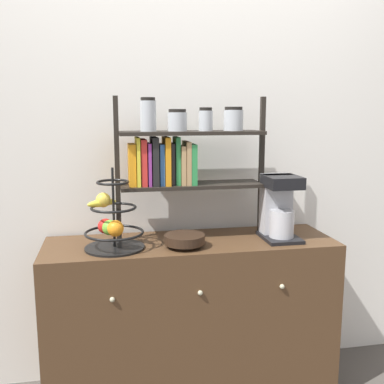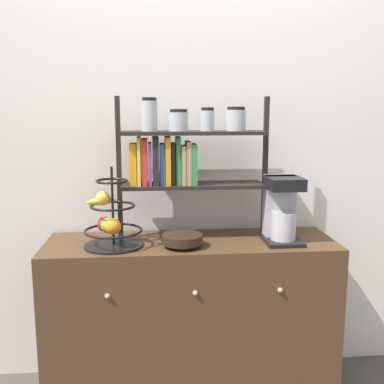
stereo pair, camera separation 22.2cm
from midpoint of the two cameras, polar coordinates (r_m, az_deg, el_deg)
The scene contains 6 objects.
wall_back at distance 2.46m, azimuth -3.92°, elevation 6.06°, with size 7.00×0.05×2.60m, color silver.
sideboard at distance 2.43m, azimuth -2.85°, elevation -15.72°, with size 1.46×0.47×0.83m.
coffee_maker at distance 2.32m, azimuth 8.29°, elevation -1.86°, with size 0.18×0.24×0.33m.
fruit_stand at distance 2.17m, azimuth -13.08°, elevation -3.94°, with size 0.28×0.28×0.39m.
wooden_bowl at distance 2.17m, azimuth -3.89°, elevation -6.10°, with size 0.20×0.20×0.06m.
shelf_hutch at distance 2.26m, azimuth -4.70°, elevation 4.90°, with size 0.77×0.20×0.72m.
Camera 1 is at (-0.41, -1.93, 1.47)m, focal length 42.00 mm.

